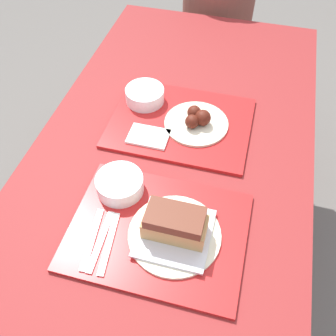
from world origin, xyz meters
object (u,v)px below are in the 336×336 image
wings_plate_far (197,120)px  tray_near (158,231)px  tray_far (179,123)px  bowl_coleslaw_near (120,184)px  bowl_coleslaw_far (145,94)px  brisket_sandwich_plate (175,228)px

wings_plate_far → tray_near: bearing=-92.1°
tray_far → bowl_coleslaw_near: bowl_coleslaw_near is taller
tray_near → bowl_coleslaw_far: size_ratio=3.45×
tray_far → tray_near: bearing=-84.1°
brisket_sandwich_plate → wings_plate_far: 0.40m
wings_plate_far → brisket_sandwich_plate: bearing=-85.7°
tray_near → bowl_coleslaw_near: 0.16m
bowl_coleslaw_near → brisket_sandwich_plate: size_ratio=0.55×
tray_far → bowl_coleslaw_near: bearing=-106.7°
bowl_coleslaw_far → wings_plate_far: (0.19, -0.07, -0.01)m
wings_plate_far → bowl_coleslaw_far: bearing=160.2°
tray_near → tray_far: bearing=95.9°
bowl_coleslaw_near → tray_far: bearing=73.3°
brisket_sandwich_plate → bowl_coleslaw_far: 0.51m
brisket_sandwich_plate → tray_near: bearing=174.7°
bowl_coleslaw_far → tray_far: bearing=-26.6°
tray_near → wings_plate_far: bearing=87.9°
bowl_coleslaw_near → wings_plate_far: size_ratio=0.63×
tray_near → brisket_sandwich_plate: (0.04, -0.00, 0.04)m
tray_far → bowl_coleslaw_far: (-0.13, 0.07, 0.03)m
bowl_coleslaw_far → bowl_coleslaw_near: bearing=-83.3°
tray_near → wings_plate_far: (0.01, 0.39, 0.02)m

